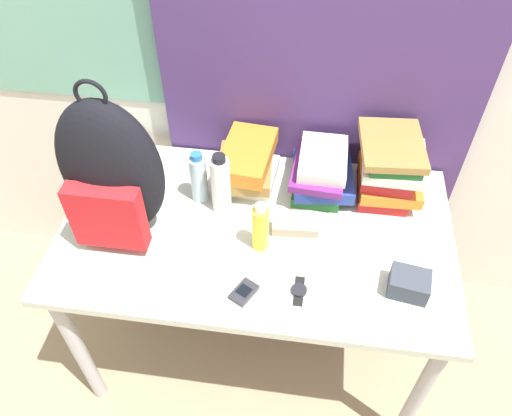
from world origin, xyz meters
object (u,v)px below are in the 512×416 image
Objects in this scene: sports_bottle at (221,184)px; sunglasses_case at (295,228)px; book_stack_left at (247,164)px; water_bottle at (199,178)px; book_stack_center at (321,172)px; backpack at (111,174)px; sunscreen_bottle at (260,228)px; camera_pouch at (409,284)px; cell_phone at (246,292)px; book_stack_right at (389,168)px; wristwatch at (299,291)px.

sports_bottle is 1.51× the size of sunglasses_case.
water_bottle is (-0.15, -0.11, 0.02)m from book_stack_left.
water_bottle is (-0.41, -0.10, 0.02)m from book_stack_center.
backpack is at bearing -156.17° from book_stack_center.
backpack is at bearing 177.99° from sunscreen_bottle.
sunscreen_bottle reaches higher than camera_pouch.
sunscreen_bottle reaches higher than cell_phone.
book_stack_right is at bearing 1.48° from book_stack_center.
backpack reaches higher than book_stack_left.
water_bottle is 1.29× the size of sunglasses_case.
camera_pouch is 1.23× the size of wristwatch.
wristwatch is (0.03, -0.23, -0.01)m from sunglasses_case.
cell_phone is at bearing -115.05° from sunglasses_case.
sunglasses_case is at bearing 35.76° from sunscreen_bottle.
sunglasses_case is at bearing -107.52° from book_stack_center.
sunscreen_bottle is at bearing 131.09° from wristwatch.
backpack is at bearing 163.55° from wristwatch.
book_stack_left is 0.30m from sunscreen_bottle.
sunscreen_bottle is (-0.17, -0.29, 0.01)m from book_stack_center.
water_bottle is at bearing 162.04° from sunglasses_case.
backpack is 0.53m from cell_phone.
backpack is 0.70m from book_stack_center.
book_stack_left is (0.36, 0.28, -0.16)m from backpack.
backpack is 0.60m from sunglasses_case.
book_stack_center reaches higher than sunglasses_case.
cell_phone is (-0.02, -0.19, -0.08)m from sunscreen_bottle.
wristwatch is at bearing -171.45° from camera_pouch.
sunscreen_bottle is 1.80× the size of wristwatch.
water_bottle is 0.30m from sunscreen_bottle.
sunscreen_bottle is at bearing -120.76° from book_stack_center.
book_stack_left reaches higher than wristwatch.
book_stack_center is at bearing 23.80° from sports_bottle.
sunglasses_case is at bearing 97.84° from wristwatch.
sunscreen_bottle is 1.46× the size of camera_pouch.
sports_bottle is (0.30, 0.13, -0.13)m from backpack.
sunglasses_case is (0.55, 0.06, -0.22)m from backpack.
book_stack_right is at bearing 60.21° from wristwatch.
camera_pouch is (0.68, -0.29, -0.06)m from water_bottle.
book_stack_right is at bearing 15.18° from sports_bottle.
sunglasses_case is at bearing -15.73° from sports_bottle.
camera_pouch is at bearing -55.05° from book_stack_center.
camera_pouch is at bearing -23.28° from water_bottle.
book_stack_left is at bearing 131.25° from sunglasses_case.
sports_bottle reaches higher than wristwatch.
cell_phone is 0.29m from sunglasses_case.
water_bottle is 0.86× the size of sports_bottle.
book_stack_left is 0.51m from wristwatch.
sports_bottle reaches higher than sunglasses_case.
book_stack_center is 1.75× the size of sunglasses_case.
book_stack_right is 2.70× the size of cell_phone.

